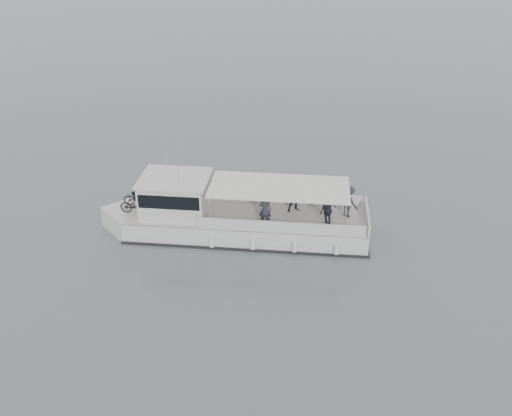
% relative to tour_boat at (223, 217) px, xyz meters
% --- Properties ---
extents(ground, '(1400.00, 1400.00, 0.00)m').
position_rel_tour_boat_xyz_m(ground, '(-1.70, 2.40, -0.93)').
color(ground, '#535D62').
rests_on(ground, ground).
extents(tour_boat, '(13.33, 6.99, 5.67)m').
position_rel_tour_boat_xyz_m(tour_boat, '(0.00, 0.00, 0.00)').
color(tour_boat, white).
rests_on(tour_boat, ground).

